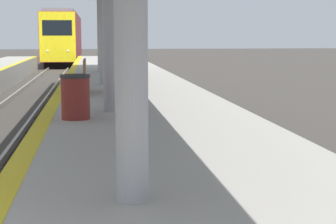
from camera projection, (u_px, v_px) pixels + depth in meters
The scene contains 3 objects.
train at pixel (64, 38), 51.38m from camera, with size 2.72×20.18×4.57m.
trash_bin at pixel (75, 97), 10.72m from camera, with size 0.58×0.58×0.85m.
bench at pixel (80, 75), 15.56m from camera, with size 0.44×1.66×0.92m.
Camera 1 is at (2.60, -2.88, 2.61)m, focal length 60.00 mm.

